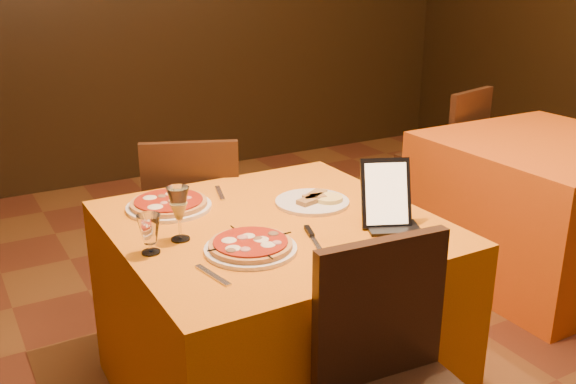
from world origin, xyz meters
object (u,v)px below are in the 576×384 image
main_table (274,313)px  pizza_far (169,205)px  tablet (386,193)px  side_table (544,208)px  wine_glass (179,213)px  water_glass (150,234)px  pizza_near (251,247)px  chair_main_far (194,224)px  chair_side_far (440,157)px

main_table → pizza_far: pizza_far is taller
pizza_far → tablet: size_ratio=1.32×
side_table → wine_glass: 2.22m
wine_glass → water_glass: size_ratio=1.46×
pizza_near → pizza_far: 0.51m
chair_main_far → pizza_near: size_ratio=3.02×
wine_glass → water_glass: wine_glass is taller
chair_main_far → chair_side_far: (1.81, 0.29, 0.00)m
pizza_near → water_glass: water_glass is taller
chair_main_far → chair_side_far: same height
main_table → pizza_near: 0.47m
chair_main_far → pizza_near: (-0.18, -0.98, 0.31)m
main_table → tablet: bearing=-34.1°
side_table → tablet: bearing=-162.2°
water_glass → wine_glass: bearing=23.5°
wine_glass → main_table: bearing=-1.7°
chair_main_far → chair_side_far: bearing=-148.8°
side_table → water_glass: (-2.28, -0.30, 0.44)m
chair_main_far → chair_side_far: size_ratio=1.00×
chair_side_far → side_table: bearing=75.2°
main_table → pizza_near: size_ratio=3.66×
chair_main_far → wine_glass: wine_glass is taller
pizza_far → pizza_near: bearing=-79.0°
pizza_near → wine_glass: size_ratio=1.58×
main_table → water_glass: 0.64m
pizza_far → side_table: bearing=-1.6°
chair_side_far → pizza_near: 2.38m
chair_side_far → wine_glass: bearing=11.7°
side_table → water_glass: water_glass is taller
main_table → water_glass: size_ratio=8.46×
water_glass → pizza_far: bearing=62.0°
pizza_near → pizza_far: same height
water_glass → tablet: size_ratio=0.53×
side_table → tablet: size_ratio=4.51×
chair_main_far → chair_side_far: 1.83m
main_table → wine_glass: 0.58m
pizza_near → water_glass: (-0.28, 0.14, 0.05)m
pizza_near → chair_side_far: bearing=32.5°
pizza_near → water_glass: 0.32m
side_table → chair_side_far: chair_side_far is taller
main_table → tablet: tablet is taller
main_table → wine_glass: size_ratio=5.79×
pizza_near → tablet: size_ratio=1.23×
side_table → wine_glass: wine_glass is taller
side_table → pizza_far: size_ratio=3.42×
wine_glass → water_glass: (-0.12, -0.05, -0.03)m
wine_glass → side_table: bearing=6.5°
tablet → chair_side_far: bearing=65.2°
main_table → tablet: (0.33, -0.22, 0.49)m
chair_side_far → water_glass: bearing=11.5°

